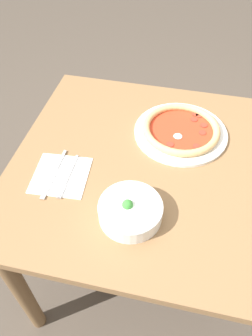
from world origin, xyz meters
TOP-DOWN VIEW (x-y plane):
  - ground_plane at (0.00, 0.00)m, footprint 8.00×8.00m
  - dining_table at (0.00, 0.00)m, footprint 1.05×0.90m
  - pizza at (-0.03, -0.17)m, footprint 0.34×0.34m
  - bowl at (0.08, 0.23)m, footprint 0.19×0.19m
  - napkin at (0.33, 0.12)m, footprint 0.19×0.19m
  - fork at (0.30, 0.12)m, footprint 0.01×0.19m
  - knife at (0.35, 0.11)m, footprint 0.01×0.21m

SIDE VIEW (x-z plane):
  - ground_plane at x=0.00m, z-range 0.00..0.00m
  - dining_table at x=0.00m, z-range 0.26..1.00m
  - napkin at x=0.33m, z-range 0.74..0.74m
  - knife at x=0.35m, z-range 0.74..0.75m
  - fork at x=0.30m, z-range 0.74..0.75m
  - pizza at x=-0.03m, z-range 0.74..0.78m
  - bowl at x=0.08m, z-range 0.74..0.81m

